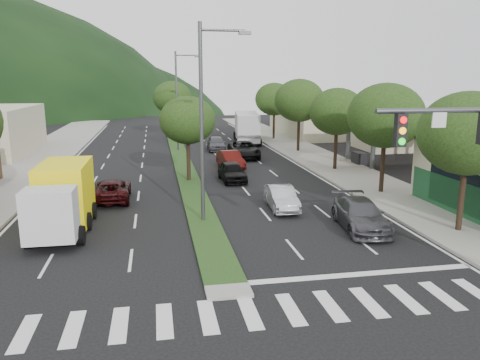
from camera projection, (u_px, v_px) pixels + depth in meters
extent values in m
plane|color=black|center=(226.00, 287.00, 16.76)|extent=(160.00, 160.00, 0.00)
cube|color=gray|center=(319.00, 159.00, 42.97)|extent=(5.00, 90.00, 0.15)
cube|color=gray|center=(25.00, 168.00, 38.49)|extent=(6.00, 90.00, 0.15)
cube|color=#1A3513|center=(181.00, 158.00, 43.66)|extent=(1.60, 56.00, 0.12)
cube|color=silver|center=(236.00, 314.00, 14.83)|extent=(19.00, 2.20, 0.01)
cylinder|color=#47494C|center=(461.00, 110.00, 15.31)|extent=(6.00, 0.18, 0.18)
cube|color=black|center=(400.00, 130.00, 14.91)|extent=(0.35, 0.25, 1.05)
cube|color=silver|center=(405.00, 106.00, 40.18)|extent=(12.00, 8.00, 0.50)
cube|color=orange|center=(405.00, 110.00, 40.26)|extent=(12.20, 8.20, 0.50)
cylinder|color=#47494C|center=(373.00, 142.00, 37.65)|extent=(0.36, 0.36, 4.60)
cylinder|color=#47494C|center=(463.00, 140.00, 39.06)|extent=(0.36, 0.36, 4.60)
cylinder|color=#47494C|center=(348.00, 135.00, 42.46)|extent=(0.36, 0.36, 4.60)
cylinder|color=#47494C|center=(429.00, 133.00, 43.86)|extent=(0.36, 0.36, 4.60)
cube|color=black|center=(359.00, 159.00, 40.42)|extent=(0.80, 1.60, 1.10)
cube|color=black|center=(443.00, 156.00, 41.83)|extent=(0.80, 1.60, 1.10)
cube|color=beige|center=(321.00, 115.00, 61.93)|extent=(10.00, 16.00, 5.20)
cylinder|color=black|center=(462.00, 193.00, 22.29)|extent=(0.28, 0.28, 3.64)
ellipsoid|color=black|center=(468.00, 133.00, 21.69)|extent=(4.60, 4.60, 3.91)
cylinder|color=black|center=(383.00, 162.00, 29.96)|extent=(0.28, 0.28, 3.81)
ellipsoid|color=black|center=(386.00, 116.00, 29.33)|extent=(4.80, 4.80, 4.08)
cylinder|color=black|center=(336.00, 147.00, 37.68)|extent=(0.28, 0.28, 3.58)
ellipsoid|color=black|center=(337.00, 112.00, 37.08)|extent=(4.40, 4.40, 3.74)
cylinder|color=black|center=(298.00, 131.00, 47.26)|extent=(0.28, 0.28, 3.92)
ellipsoid|color=black|center=(299.00, 100.00, 46.60)|extent=(5.00, 5.00, 4.25)
cylinder|color=black|center=(274.00, 123.00, 56.89)|extent=(0.28, 0.28, 3.70)
ellipsoid|color=black|center=(274.00, 99.00, 56.28)|extent=(4.60, 4.60, 3.91)
cylinder|color=black|center=(188.00, 157.00, 33.68)|extent=(0.28, 0.28, 3.36)
ellipsoid|color=black|center=(188.00, 120.00, 33.12)|extent=(4.00, 4.00, 3.40)
cylinder|color=black|center=(173.00, 122.00, 58.62)|extent=(0.28, 0.28, 3.81)
ellipsoid|color=black|center=(172.00, 98.00, 57.99)|extent=(4.80, 4.80, 4.08)
cylinder|color=#47494C|center=(202.00, 126.00, 23.39)|extent=(0.20, 0.20, 10.00)
cylinder|color=#47494C|center=(223.00, 30.00, 22.60)|extent=(2.20, 0.12, 0.12)
cube|color=#47494C|center=(245.00, 33.00, 22.82)|extent=(0.60, 0.25, 0.18)
cylinder|color=#47494C|center=(177.00, 102.00, 47.42)|extent=(0.20, 0.20, 10.00)
cylinder|color=#47494C|center=(187.00, 55.00, 46.64)|extent=(2.20, 0.12, 0.12)
cube|color=#47494C|center=(198.00, 56.00, 46.85)|extent=(0.60, 0.25, 0.18)
imported|color=#BABDC2|center=(281.00, 198.00, 26.65)|extent=(1.59, 4.05, 1.31)
imported|color=black|center=(112.00, 190.00, 28.58)|extent=(2.23, 4.74, 1.31)
imported|color=black|center=(232.00, 172.00, 33.96)|extent=(1.81, 4.20, 1.41)
imported|color=#48474C|center=(360.00, 215.00, 23.17)|extent=(2.59, 5.15, 1.44)
imported|color=#480F0C|center=(230.00, 160.00, 38.89)|extent=(1.97, 4.46, 1.42)
imported|color=black|center=(244.00, 150.00, 44.05)|extent=(2.74, 5.63, 1.54)
imported|color=#505055|center=(216.00, 143.00, 48.51)|extent=(1.99, 4.46, 1.49)
cube|color=silver|center=(50.00, 215.00, 20.09)|extent=(2.17, 1.60, 2.28)
cube|color=#FFE80D|center=(66.00, 193.00, 23.59)|extent=(2.30, 4.17, 3.07)
cube|color=black|center=(65.00, 221.00, 23.09)|extent=(2.02, 5.75, 0.30)
cylinder|color=black|center=(81.00, 235.00, 20.92)|extent=(0.30, 0.89, 0.89)
cylinder|color=black|center=(27.00, 238.00, 20.54)|extent=(0.30, 0.89, 0.89)
cylinder|color=black|center=(88.00, 221.00, 23.00)|extent=(0.30, 0.89, 0.89)
cylinder|color=black|center=(39.00, 224.00, 22.61)|extent=(0.30, 0.89, 0.89)
cylinder|color=black|center=(93.00, 210.00, 24.89)|extent=(0.30, 0.89, 0.89)
cylinder|color=black|center=(48.00, 213.00, 24.50)|extent=(0.30, 0.89, 0.89)
cube|color=#BBBBBB|center=(247.00, 126.00, 54.38)|extent=(3.67, 9.14, 2.96)
cube|color=slate|center=(247.00, 132.00, 54.54)|extent=(3.73, 9.14, 0.35)
cylinder|color=black|center=(235.00, 135.00, 58.12)|extent=(0.46, 0.93, 0.89)
cylinder|color=black|center=(255.00, 135.00, 58.22)|extent=(0.46, 0.93, 0.89)
cylinder|color=black|center=(236.00, 136.00, 57.08)|extent=(0.46, 0.93, 0.89)
cylinder|color=black|center=(256.00, 136.00, 57.18)|extent=(0.46, 0.93, 0.89)
cylinder|color=black|center=(237.00, 142.00, 51.53)|extent=(0.46, 0.93, 0.89)
cylinder|color=black|center=(260.00, 142.00, 51.63)|extent=(0.46, 0.93, 0.89)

